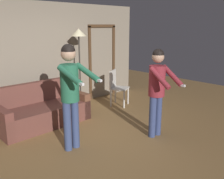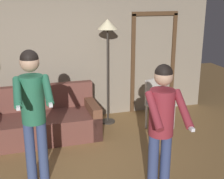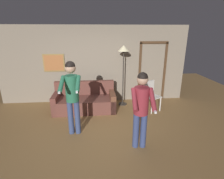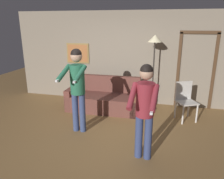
{
  "view_description": "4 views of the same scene",
  "coord_description": "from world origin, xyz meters",
  "px_view_note": "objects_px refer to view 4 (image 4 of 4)",
  "views": [
    {
      "loc": [
        -2.67,
        -3.22,
        2.07
      ],
      "look_at": [
        0.29,
        -0.09,
        0.95
      ],
      "focal_mm": 40.0,
      "sensor_mm": 36.0,
      "label": 1
    },
    {
      "loc": [
        -0.53,
        -3.69,
        2.43
      ],
      "look_at": [
        0.48,
        -0.18,
        1.29
      ],
      "focal_mm": 50.0,
      "sensor_mm": 36.0,
      "label": 2
    },
    {
      "loc": [
        0.13,
        -3.73,
        2.4
      ],
      "look_at": [
        0.42,
        -0.28,
        1.24
      ],
      "focal_mm": 28.0,
      "sensor_mm": 36.0,
      "label": 3
    },
    {
      "loc": [
        1.27,
        -3.92,
        2.27
      ],
      "look_at": [
        0.32,
        -0.11,
        1.07
      ],
      "focal_mm": 35.0,
      "sensor_mm": 36.0,
      "label": 4
    }
  ],
  "objects_px": {
    "torchiere_lamp": "(155,46)",
    "dining_chair_distant": "(185,99)",
    "person_standing_right": "(145,105)",
    "person_standing_left": "(77,83)",
    "couch": "(104,99)"
  },
  "relations": [
    {
      "from": "couch",
      "to": "torchiere_lamp",
      "type": "xyz_separation_m",
      "value": [
        1.26,
        0.34,
        1.42
      ]
    },
    {
      "from": "couch",
      "to": "dining_chair_distant",
      "type": "distance_m",
      "value": 2.1
    },
    {
      "from": "dining_chair_distant",
      "to": "torchiere_lamp",
      "type": "bearing_deg",
      "value": 149.69
    },
    {
      "from": "couch",
      "to": "person_standing_right",
      "type": "height_order",
      "value": "person_standing_right"
    },
    {
      "from": "dining_chair_distant",
      "to": "person_standing_right",
      "type": "bearing_deg",
      "value": -112.84
    },
    {
      "from": "torchiere_lamp",
      "to": "dining_chair_distant",
      "type": "relative_size",
      "value": 2.14
    },
    {
      "from": "person_standing_left",
      "to": "person_standing_right",
      "type": "relative_size",
      "value": 1.07
    },
    {
      "from": "torchiere_lamp",
      "to": "person_standing_right",
      "type": "bearing_deg",
      "value": -89.4
    },
    {
      "from": "dining_chair_distant",
      "to": "couch",
      "type": "bearing_deg",
      "value": 176.15
    },
    {
      "from": "couch",
      "to": "person_standing_left",
      "type": "height_order",
      "value": "person_standing_left"
    },
    {
      "from": "torchiere_lamp",
      "to": "person_standing_right",
      "type": "relative_size",
      "value": 1.19
    },
    {
      "from": "torchiere_lamp",
      "to": "couch",
      "type": "bearing_deg",
      "value": -165.08
    },
    {
      "from": "torchiere_lamp",
      "to": "dining_chair_distant",
      "type": "bearing_deg",
      "value": -30.31
    },
    {
      "from": "person_standing_left",
      "to": "dining_chair_distant",
      "type": "height_order",
      "value": "person_standing_left"
    },
    {
      "from": "person_standing_right",
      "to": "dining_chair_distant",
      "type": "distance_m",
      "value": 2.09
    }
  ]
}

